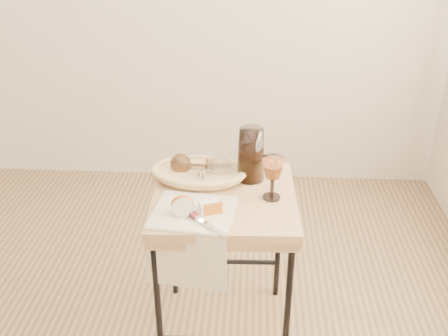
# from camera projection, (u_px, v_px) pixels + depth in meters

# --- Properties ---
(side_table) EXTENTS (0.54, 0.54, 0.67)m
(side_table) POSITION_uv_depth(u_px,v_px,m) (224.00, 267.00, 2.07)
(side_table) COLOR brown
(side_table) RESTS_ON floor
(tea_towel) EXTENTS (0.31, 0.28, 0.01)m
(tea_towel) POSITION_uv_depth(u_px,v_px,m) (194.00, 212.00, 1.81)
(tea_towel) COLOR #EDE5CA
(tea_towel) RESTS_ON side_table
(bread_basket) EXTENTS (0.34, 0.24, 0.04)m
(bread_basket) POSITION_uv_depth(u_px,v_px,m) (199.00, 174.00, 2.01)
(bread_basket) COLOR #C08346
(bread_basket) RESTS_ON side_table
(goblet_lying_a) EXTENTS (0.14, 0.09, 0.08)m
(goblet_lying_a) POSITION_uv_depth(u_px,v_px,m) (192.00, 165.00, 2.01)
(goblet_lying_a) COLOR brown
(goblet_lying_a) RESTS_ON bread_basket
(goblet_lying_b) EXTENTS (0.16, 0.16, 0.08)m
(goblet_lying_b) POSITION_uv_depth(u_px,v_px,m) (211.00, 169.00, 1.98)
(goblet_lying_b) COLOR white
(goblet_lying_b) RESTS_ON bread_basket
(pitcher) EXTENTS (0.22, 0.27, 0.25)m
(pitcher) POSITION_uv_depth(u_px,v_px,m) (251.00, 154.00, 1.98)
(pitcher) COLOR black
(pitcher) RESTS_ON side_table
(wine_goblet) EXTENTS (0.08, 0.08, 0.16)m
(wine_goblet) POSITION_uv_depth(u_px,v_px,m) (273.00, 178.00, 1.86)
(wine_goblet) COLOR white
(wine_goblet) RESTS_ON side_table
(apple_half) EXTENTS (0.08, 0.05, 0.07)m
(apple_half) POSITION_uv_depth(u_px,v_px,m) (183.00, 205.00, 1.77)
(apple_half) COLOR red
(apple_half) RESTS_ON tea_towel
(apple_wedge) EXTENTS (0.07, 0.06, 0.04)m
(apple_wedge) POSITION_uv_depth(u_px,v_px,m) (209.00, 207.00, 1.79)
(apple_wedge) COLOR white
(apple_wedge) RESTS_ON tea_towel
(table_knife) EXTENTS (0.18, 0.18, 0.02)m
(table_knife) POSITION_uv_depth(u_px,v_px,m) (201.00, 220.00, 1.74)
(table_knife) COLOR silver
(table_knife) RESTS_ON tea_towel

